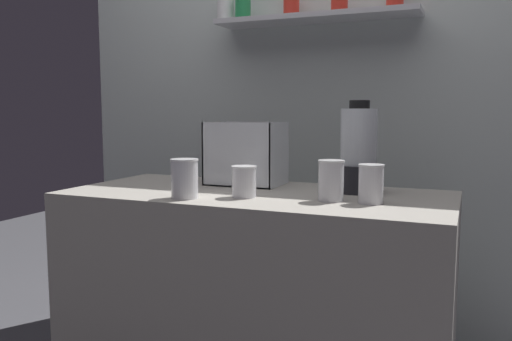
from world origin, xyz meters
name	(u,v)px	position (x,y,z in m)	size (l,w,h in m)	color
counter	(256,310)	(0.00, 0.00, 0.45)	(1.40, 0.64, 0.90)	#9E998E
back_wall_unit	(315,98)	(0.00, 0.77, 1.26)	(2.60, 0.24, 2.50)	silver
carrot_display_bin	(246,165)	(-0.12, 0.18, 0.98)	(0.29, 0.21, 0.25)	white
blender_pitcher	(358,155)	(0.34, 0.15, 1.04)	(0.17, 0.17, 0.34)	black
juice_cup_beet_far_left	(185,181)	(-0.17, -0.22, 0.96)	(0.10, 0.10, 0.13)	white
juice_cup_beet_left	(244,184)	(0.01, -0.12, 0.95)	(0.09, 0.09, 0.11)	white
juice_cup_orange_middle	(331,182)	(0.30, -0.08, 0.96)	(0.09, 0.09, 0.14)	white
juice_cup_mango_right	(371,186)	(0.43, -0.08, 0.96)	(0.08, 0.08, 0.13)	white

